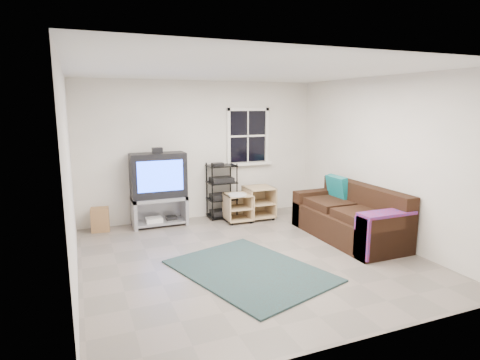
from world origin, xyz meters
name	(u,v)px	position (x,y,z in m)	size (l,w,h in m)	color
room	(248,140)	(0.95, 2.27, 1.48)	(4.60, 4.62, 4.60)	slate
tv_unit	(158,183)	(-0.89, 2.04, 0.78)	(0.96, 0.48, 1.42)	#97979F
av_rack	(222,194)	(0.33, 2.09, 0.46)	(0.53, 0.39, 1.07)	black
side_table_left	(258,201)	(0.97, 1.80, 0.33)	(0.53, 0.53, 0.62)	tan
side_table_right	(238,205)	(0.51, 1.73, 0.31)	(0.50, 0.52, 0.55)	tan
sofa	(350,218)	(1.86, 0.15, 0.33)	(0.91, 2.06, 0.94)	black
shag_rug	(250,271)	(-0.20, -0.48, 0.01)	(1.48, 2.03, 0.02)	black
paper_bag	(100,220)	(-1.91, 2.06, 0.21)	(0.30, 0.19, 0.42)	olive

